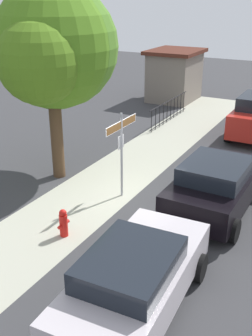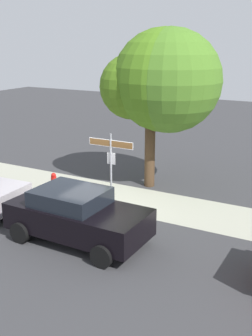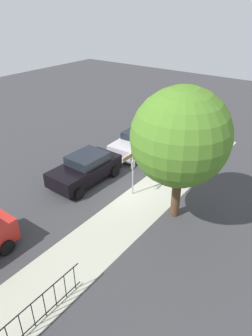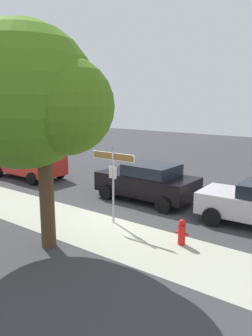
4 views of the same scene
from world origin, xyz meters
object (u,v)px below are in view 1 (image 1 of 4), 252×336
car_silver (135,279)px  car_black (217,184)px  shade_tree (53,49)px  fire_hydrant (63,223)px  street_sign (121,138)px  utility_shed (175,75)px

car_silver → car_black: car_black is taller
car_black → shade_tree: bearing=89.3°
fire_hydrant → shade_tree: bearing=38.1°
car_silver → fire_hydrant: size_ratio=5.61×
shade_tree → fire_hydrant: 5.84m
street_sign → fire_hydrant: (-2.77, 0.20, -1.53)m
street_sign → car_silver: street_sign is taller
fire_hydrant → car_silver: bearing=-118.2°
street_sign → car_black: size_ratio=0.63×
street_sign → shade_tree: shade_tree is taller
car_silver → shade_tree: bearing=45.6°
shade_tree → car_silver: shade_tree is taller
shade_tree → fire_hydrant: size_ratio=8.10×
fire_hydrant → utility_shed: bearing=11.9°
shade_tree → utility_shed: (11.78, 0.50, -2.76)m
car_silver → car_black: 4.84m
car_black → car_silver: bearing=179.2°
street_sign → utility_shed: utility_shed is taller
shade_tree → utility_shed: bearing=2.4°
street_sign → fire_hydrant: size_ratio=3.45×
street_sign → utility_shed: bearing=15.3°
utility_shed → street_sign: bearing=-164.7°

